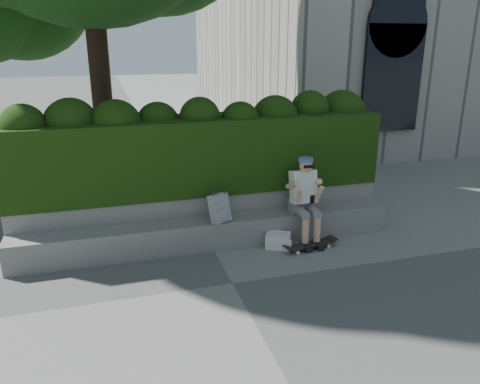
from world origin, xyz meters
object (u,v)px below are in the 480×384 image
object	(u,v)px
skateboard	(310,245)
person	(304,196)
backpack_plaid	(219,208)
backpack_ground	(278,240)

from	to	relation	value
skateboard	person	bearing A→B (deg)	76.94
backpack_plaid	skateboard	bearing A→B (deg)	-48.19
person	backpack_plaid	distance (m)	1.38
person	skateboard	size ratio (longest dim) A/B	1.65
backpack_plaid	person	bearing A→B (deg)	-33.79
person	backpack_ground	world-z (taller)	person
person	backpack_plaid	size ratio (longest dim) A/B	3.15
person	skateboard	xyz separation A→B (m)	(-0.02, -0.35, -0.68)
person	skateboard	world-z (taller)	person
skateboard	backpack_plaid	world-z (taller)	backpack_plaid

